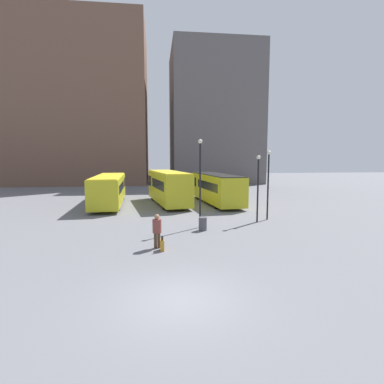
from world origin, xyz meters
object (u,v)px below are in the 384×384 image
at_px(bus_2, 216,187).
at_px(trash_bin, 203,224).
at_px(lamp_post_0, 268,179).
at_px(suitcase, 162,245).
at_px(lamp_post_2, 258,182).
at_px(bus_0, 109,189).
at_px(traveler, 157,228).
at_px(bus_1, 168,186).
at_px(lamp_post_1, 200,176).

relative_size(bus_2, trash_bin, 12.75).
bearing_deg(lamp_post_0, suitcase, -140.15).
bearing_deg(lamp_post_2, bus_0, 141.22).
height_order(traveler, lamp_post_0, lamp_post_0).
distance_m(bus_1, lamp_post_1, 10.87).
xyz_separation_m(suitcase, trash_bin, (2.65, 3.89, 0.15)).
xyz_separation_m(bus_2, traveler, (-6.03, -14.91, -0.58)).
relative_size(traveler, suitcase, 2.24).
bearing_deg(bus_1, bus_0, 79.14).
relative_size(bus_2, suitcase, 13.79).
bearing_deg(lamp_post_1, lamp_post_2, 15.39).
bearing_deg(lamp_post_1, bus_1, 99.02).
relative_size(lamp_post_0, trash_bin, 6.04).
distance_m(traveler, suitcase, 0.93).
height_order(traveler, lamp_post_2, lamp_post_2).
bearing_deg(lamp_post_0, lamp_post_1, -160.52).
relative_size(bus_1, traveler, 5.71).
height_order(bus_2, traveler, bus_2).
distance_m(bus_2, lamp_post_1, 11.21).
bearing_deg(bus_1, suitcase, 166.73).
bearing_deg(lamp_post_0, bus_0, 145.60).
distance_m(lamp_post_1, trash_bin, 3.11).
distance_m(bus_1, traveler, 14.98).
relative_size(lamp_post_1, trash_bin, 6.83).
bearing_deg(lamp_post_0, bus_1, 129.02).
relative_size(bus_1, suitcase, 12.80).
xyz_separation_m(bus_0, bus_2, (10.67, -0.11, 0.04)).
xyz_separation_m(bus_1, bus_2, (4.86, -0.00, -0.15)).
distance_m(bus_0, lamp_post_0, 15.67).
bearing_deg(lamp_post_0, lamp_post_2, -145.49).
xyz_separation_m(traveler, lamp_post_2, (7.20, 5.50, 1.83)).
relative_size(bus_0, suitcase, 14.58).
distance_m(bus_2, trash_bin, 11.96).
distance_m(lamp_post_0, trash_bin, 6.55).
bearing_deg(bus_2, lamp_post_0, -172.32).
height_order(bus_1, suitcase, bus_1).
relative_size(suitcase, lamp_post_1, 0.14).
bearing_deg(lamp_post_0, traveler, -142.97).
bearing_deg(traveler, lamp_post_2, -52.41).
bearing_deg(suitcase, bus_2, -20.41).
bearing_deg(suitcase, bus_1, -3.23).
bearing_deg(bus_0, lamp_post_1, -148.08).
height_order(suitcase, lamp_post_2, lamp_post_2).
xyz_separation_m(suitcase, lamp_post_1, (2.61, 4.76, 3.13)).
bearing_deg(lamp_post_1, suitcase, -118.71).
distance_m(bus_0, bus_1, 5.82).
distance_m(bus_0, lamp_post_1, 13.20).
height_order(bus_2, lamp_post_0, lamp_post_0).
height_order(bus_1, lamp_post_0, lamp_post_0).
bearing_deg(bus_1, traveler, 165.67).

